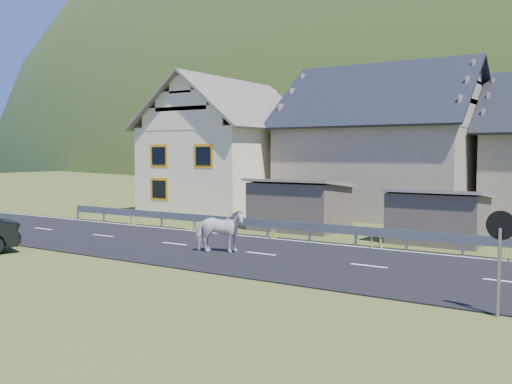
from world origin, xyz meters
The scene contains 11 objects.
ground centered at (0.00, 0.00, 0.00)m, with size 160.00×160.00×0.00m, color #3C4E1C.
road centered at (0.00, 0.00, 0.02)m, with size 60.00×7.00×0.04m, color black.
lane_markings centered at (0.00, 0.00, 0.04)m, with size 60.00×6.60×0.01m, color silver.
guardrail centered at (0.00, 3.68, 0.56)m, with size 28.10×0.09×0.75m.
shed_left centered at (-2.00, 6.50, 1.10)m, with size 4.30×3.30×2.40m, color brown.
shed_right centered at (4.50, 6.00, 1.00)m, with size 3.80×2.90×2.20m, color brown.
house_cream centered at (-10.00, 12.00, 4.36)m, with size 7.80×9.80×8.30m.
house_stone_a centered at (-1.00, 15.00, 4.63)m, with size 10.80×9.80×8.90m.
conifer_patch centered at (-55.00, 110.00, 6.00)m, with size 76.00×50.00×28.00m, color black.
horse centered at (-1.39, -0.59, 0.82)m, with size 1.86×0.85×1.57m, color silver.
traffic_mirror centered at (8.41, -3.54, 1.71)m, with size 0.65×0.22×2.34m.
Camera 1 is at (10.58, -16.78, 3.60)m, focal length 40.00 mm.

